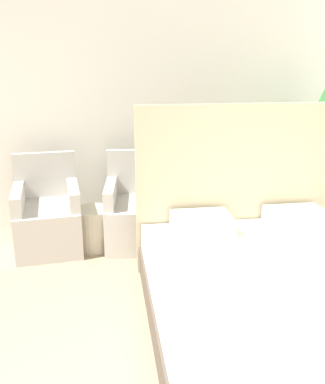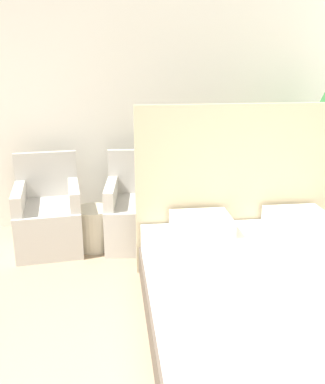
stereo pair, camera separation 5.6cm
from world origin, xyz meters
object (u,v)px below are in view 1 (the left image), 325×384
object	(u,v)px
armchair_near_window_left	(48,221)
armchair_near_window_right	(137,216)
bed	(282,295)
side_table	(94,228)

from	to	relation	value
armchair_near_window_left	armchair_near_window_right	world-z (taller)	same
bed	side_table	world-z (taller)	bed
armchair_near_window_left	side_table	xyz separation A→B (m)	(0.46, -0.06, -0.09)
armchair_near_window_right	side_table	xyz separation A→B (m)	(-0.45, -0.06, -0.09)
armchair_near_window_left	side_table	distance (m)	0.47
armchair_near_window_left	armchair_near_window_right	xyz separation A→B (m)	(0.91, 0.00, 0.00)
bed	armchair_near_window_left	distance (m)	2.45
bed	armchair_near_window_right	world-z (taller)	bed
armchair_near_window_right	side_table	bearing A→B (deg)	-167.01
bed	armchair_near_window_left	bearing A→B (deg)	137.77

